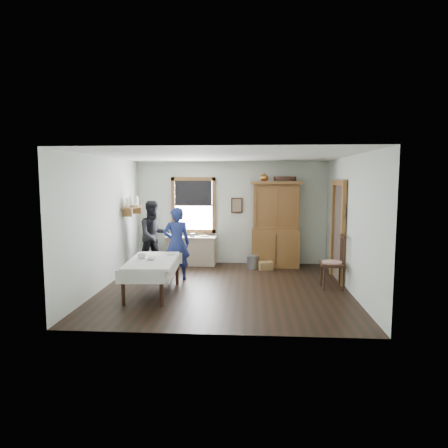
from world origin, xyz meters
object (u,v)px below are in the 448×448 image
Objects in this scene: pail at (253,262)px; figure_dark at (154,238)px; china_hutch at (276,224)px; wicker_basket at (266,266)px; work_counter at (191,251)px; dining_table at (153,277)px; spindle_chair at (332,262)px; woman_blue at (177,246)px.

figure_dark is (-2.45, -0.26, 0.63)m from pail.
wicker_basket is (-0.26, -0.42, -0.99)m from china_hutch.
work_counter is 2.76m from dining_table.
china_hutch is 3.77m from dining_table.
spindle_chair is (3.23, -2.08, 0.18)m from work_counter.
figure_dark is at bearing 163.67° from spindle_chair.
spindle_chair is 3.36m from woman_blue.
dining_table is (-0.35, -2.73, -0.03)m from work_counter.
china_hutch is 1.13m from pail.
pail is 0.21× the size of woman_blue.
woman_blue reaches higher than work_counter.
china_hutch is at bearing 120.94° from spindle_chair.
work_counter is 1.10m from figure_dark.
figure_dark is (-2.77, -0.12, 0.69)m from wicker_basket.
spindle_chair is 2.12m from wicker_basket.
dining_table is 5.02× the size of wicker_basket.
pail is at bearing 50.92° from dining_table.
spindle_chair is at bearing -54.33° from figure_dark.
china_hutch is 2.35m from spindle_chair.
work_counter is 4.11× the size of pail.
work_counter is 0.83× the size of figure_dark.
woman_blue is at bearing -143.87° from pail.
dining_table is 3.64m from spindle_chair.
work_counter is at bearing -179.70° from china_hutch.
china_hutch is 2.76m from woman_blue.
pail is 0.20× the size of figure_dark.
work_counter is 1.17× the size of spindle_chair.
woman_blue is (-3.32, 0.52, 0.19)m from spindle_chair.
figure_dark reaches higher than dining_table.
dining_table is (-2.54, -2.69, -0.75)m from china_hutch.
dining_table is at bearing -111.32° from figure_dark.
china_hutch reaches higher than woman_blue.
wicker_basket is (0.32, -0.14, -0.06)m from pail.
pail reaches higher than wicker_basket.
spindle_chair reaches higher than dining_table.
china_hutch is 1.45× the size of woman_blue.
pail is 0.93× the size of wicker_basket.
work_counter is at bearing 151.09° from spindle_chair.
wicker_basket is (1.93, -0.46, -0.27)m from work_counter.
woman_blue is (0.26, 1.17, 0.41)m from dining_table.
work_counter reaches higher than dining_table.
pail is (1.96, 2.41, -0.18)m from dining_table.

